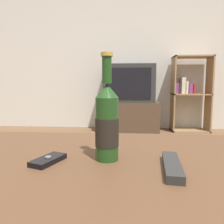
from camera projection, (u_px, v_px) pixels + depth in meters
back_wall at (123, 46)px, 3.44m from camera, size 8.00×0.05×2.60m
coffee_table at (95, 192)px, 0.55m from camera, size 1.21×0.84×0.47m
tv_stand at (129, 116)px, 3.30m from camera, size 0.89×0.38×0.44m
television at (129, 84)px, 3.24m from camera, size 0.75×0.38×0.55m
bookshelf at (189, 92)px, 3.25m from camera, size 0.55×0.30×1.11m
beer_bottle at (107, 122)px, 0.61m from camera, size 0.07×0.07×0.30m
cell_phone at (48, 160)px, 0.59m from camera, size 0.08×0.11×0.02m
remote_control at (172, 166)px, 0.54m from camera, size 0.06×0.18×0.02m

